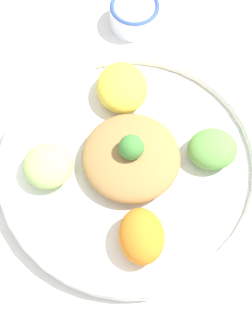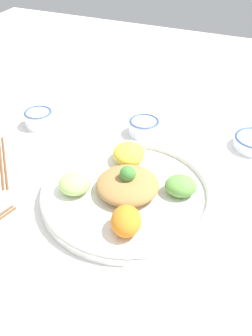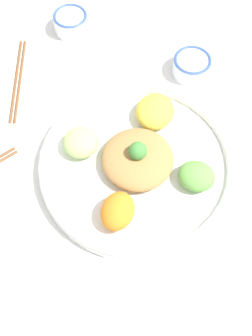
{
  "view_description": "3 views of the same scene",
  "coord_description": "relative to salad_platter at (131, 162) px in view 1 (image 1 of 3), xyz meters",
  "views": [
    {
      "loc": [
        0.28,
        0.05,
        0.64
      ],
      "look_at": [
        0.03,
        -0.01,
        0.07
      ],
      "focal_mm": 50.0,
      "sensor_mm": 36.0,
      "label": 1
    },
    {
      "loc": [
        0.62,
        0.25,
        0.6
      ],
      "look_at": [
        0.01,
        -0.01,
        0.1
      ],
      "focal_mm": 42.0,
      "sensor_mm": 36.0,
      "label": 2
    },
    {
      "loc": [
        0.36,
        0.26,
        0.83
      ],
      "look_at": [
        0.02,
        -0.03,
        0.02
      ],
      "focal_mm": 50.0,
      "sensor_mm": 36.0,
      "label": 3
    }
  ],
  "objects": [
    {
      "name": "ground_plane",
      "position": [
        0.0,
        0.02,
        -0.02
      ],
      "size": [
        2.4,
        2.4,
        0.0
      ],
      "primitive_type": "plane",
      "color": "white"
    },
    {
      "name": "salad_platter",
      "position": [
        0.0,
        0.0,
        0.0
      ],
      "size": [
        0.39,
        0.39,
        0.09
      ],
      "color": "white",
      "rests_on": "ground_plane"
    },
    {
      "name": "rice_bowl_plain",
      "position": [
        -0.27,
        -0.06,
        0.0
      ],
      "size": [
        0.08,
        0.08,
        0.04
      ],
      "color": "white",
      "rests_on": "ground_plane"
    }
  ]
}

